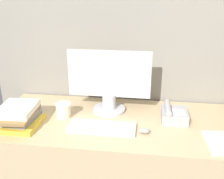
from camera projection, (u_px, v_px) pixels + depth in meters
cubicle_panel_rear at (122, 86)px, 1.97m from camera, size 1.95×0.04×1.70m
desk at (116, 169)px, 1.79m from camera, size 1.55×0.68×0.76m
monitor at (109, 84)px, 1.71m from camera, size 0.54×0.22×0.41m
keyboard at (102, 128)px, 1.55m from camera, size 0.40×0.15×0.02m
mouse at (145, 131)px, 1.50m from camera, size 0.06×0.04×0.03m
coffee_cup at (64, 110)px, 1.67m from camera, size 0.10×0.10×0.10m
book_stack at (18, 116)px, 1.58m from camera, size 0.25×0.28×0.12m
desk_telephone at (174, 115)px, 1.63m from camera, size 0.16×0.18×0.11m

